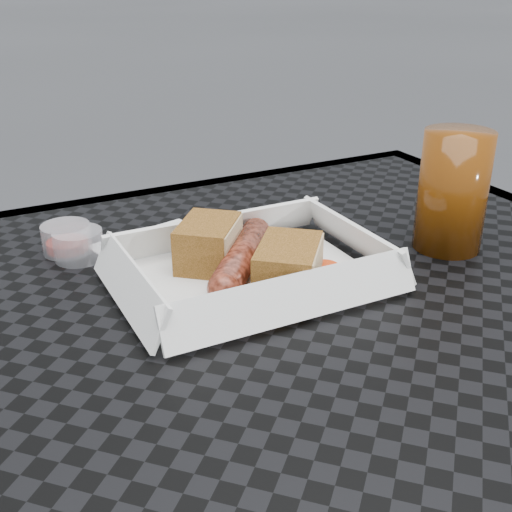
# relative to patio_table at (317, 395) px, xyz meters

# --- Properties ---
(patio_table) EXTENTS (0.80, 0.80, 0.74)m
(patio_table) POSITION_rel_patio_table_xyz_m (0.00, 0.00, 0.00)
(patio_table) COLOR black
(patio_table) RESTS_ON ground
(food_tray) EXTENTS (0.22, 0.15, 0.00)m
(food_tray) POSITION_rel_patio_table_xyz_m (-0.02, 0.09, 0.08)
(food_tray) COLOR white
(food_tray) RESTS_ON patio_table
(bratwurst) EXTENTS (0.11, 0.13, 0.03)m
(bratwurst) POSITION_rel_patio_table_xyz_m (-0.02, 0.11, 0.09)
(bratwurst) COLOR maroon
(bratwurst) RESTS_ON food_tray
(bread_near) EXTENTS (0.08, 0.09, 0.04)m
(bread_near) POSITION_rel_patio_table_xyz_m (-0.04, 0.14, 0.10)
(bread_near) COLOR brown
(bread_near) RESTS_ON food_tray
(bread_far) EXTENTS (0.09, 0.09, 0.04)m
(bread_far) POSITION_rel_patio_table_xyz_m (0.01, 0.07, 0.10)
(bread_far) COLOR brown
(bread_far) RESTS_ON food_tray
(veg_garnish) EXTENTS (0.03, 0.03, 0.00)m
(veg_garnish) POSITION_rel_patio_table_xyz_m (0.04, 0.06, 0.08)
(veg_garnish) COLOR #E8380A
(veg_garnish) RESTS_ON food_tray
(napkin) EXTENTS (0.15, 0.15, 0.00)m
(napkin) POSITION_rel_patio_table_xyz_m (-0.07, 0.20, 0.08)
(napkin) COLOR white
(napkin) RESTS_ON patio_table
(condiment_cup_sauce) EXTENTS (0.05, 0.05, 0.03)m
(condiment_cup_sauce) POSITION_rel_patio_table_xyz_m (-0.16, 0.24, 0.09)
(condiment_cup_sauce) COLOR maroon
(condiment_cup_sauce) RESTS_ON patio_table
(condiment_cup_empty) EXTENTS (0.05, 0.05, 0.03)m
(condiment_cup_empty) POSITION_rel_patio_table_xyz_m (-0.15, 0.22, 0.09)
(condiment_cup_empty) COLOR silver
(condiment_cup_empty) RESTS_ON patio_table
(drink_glass) EXTENTS (0.07, 0.07, 0.12)m
(drink_glass) POSITION_rel_patio_table_xyz_m (0.20, 0.07, 0.14)
(drink_glass) COLOR #542707
(drink_glass) RESTS_ON patio_table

